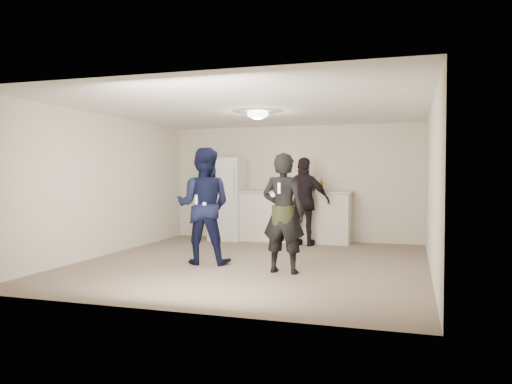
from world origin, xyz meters
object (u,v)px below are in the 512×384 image
(counter, at_px, (289,217))
(fridge, at_px, (228,199))
(spectator, at_px, (304,202))
(woman, at_px, (283,213))
(man, at_px, (204,206))
(shaker, at_px, (280,187))

(counter, height_order, fridge, fridge)
(counter, relative_size, spectator, 1.45)
(woman, bearing_deg, man, -9.34)
(counter, xyz_separation_m, fridge, (-1.36, -0.07, 0.38))
(counter, xyz_separation_m, shaker, (-0.23, 0.11, 0.65))
(shaker, xyz_separation_m, woman, (0.96, -3.43, -0.30))
(spectator, bearing_deg, counter, -42.90)
(fridge, height_order, spectator, fridge)
(counter, distance_m, man, 3.07)
(fridge, xyz_separation_m, shaker, (1.13, 0.18, 0.28))
(man, height_order, woman, man)
(shaker, bearing_deg, woman, -74.44)
(woman, distance_m, spectator, 2.83)
(man, relative_size, spectator, 1.05)
(fridge, distance_m, spectator, 1.86)
(woman, height_order, spectator, spectator)
(woman, bearing_deg, shaker, -69.67)
(counter, bearing_deg, woman, -77.69)
(shaker, distance_m, spectator, 0.96)
(spectator, bearing_deg, man, 70.30)
(counter, relative_size, man, 1.39)
(fridge, bearing_deg, shaker, 9.27)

